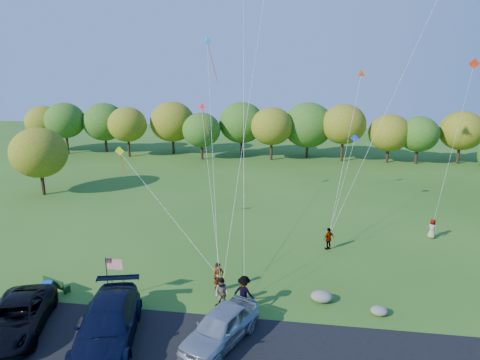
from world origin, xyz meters
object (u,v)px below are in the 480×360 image
Objects in this scene: flyer_a at (219,277)px; park_bench at (54,285)px; minivan_navy at (108,324)px; minivan_silver at (220,327)px; trash_barrel at (47,290)px; flyer_b at (222,293)px; minivan_dark at (17,318)px; flyer_d at (329,239)px; flyer_e at (432,229)px; flyer_c at (244,292)px.

flyer_a reaches higher than park_bench.
minivan_silver is at bearing -5.77° from minivan_navy.
minivan_navy reaches higher than trash_barrel.
flyer_b is at bearing 24.46° from minivan_navy.
minivan_dark is 6.06× the size of trash_barrel.
flyer_e is (8.06, 3.26, -0.06)m from flyer_d.
flyer_e is at bearing 161.54° from flyer_d.
flyer_b is at bearing 26.84° from flyer_c.
flyer_d reaches higher than park_bench.
minivan_dark is 3.53× the size of park_bench.
flyer_a reaches higher than flyer_b.
flyer_e reaches higher than park_bench.
flyer_c is at bearing 2.60° from minivan_dark.
minivan_dark is 3.50× the size of flyer_d.
minivan_navy is 16.80m from flyer_d.
flyer_c reaches higher than flyer_e.
flyer_c is at bearing 19.05° from flyer_d.
flyer_b is (9.76, 3.72, 0.03)m from minivan_dark.
flyer_b is (4.87, 3.83, -0.12)m from minivan_navy.
flyer_e is (13.11, 11.84, -0.20)m from flyer_c.
flyer_c reaches higher than park_bench.
flyer_d is 18.85m from trash_barrel.
park_bench is (-5.22, 3.98, -0.52)m from minivan_navy.
flyer_a is 9.72m from park_bench.
minivan_dark is at bearing -82.34° from trash_barrel.
minivan_silver is 3.21× the size of flyer_e.
flyer_b reaches higher than flyer_d.
flyer_c is (10.99, 3.86, 0.10)m from minivan_dark.
flyer_d is at bearing 62.57° from flyer_e.
flyer_d is (6.28, 8.73, -0.07)m from flyer_b.
minivan_silver is at bearing 23.50° from flyer_d.
flyer_e is at bearing 26.78° from trash_barrel.
minivan_navy is 3.68× the size of flyer_b.
minivan_silver is 2.98× the size of flyer_d.
flyer_c is 11.33m from park_bench.
trash_barrel is (-24.55, -12.39, -0.29)m from flyer_e.
minivan_silver is (5.39, 0.75, -0.12)m from minivan_navy.
flyer_b reaches higher than minivan_dark.
flyer_c is at bearing 100.80° from minivan_silver.
flyer_d is at bearing 13.18° from flyer_a.
flyer_a is 1.10× the size of park_bench.
trash_barrel is (-9.69, -2.13, -0.43)m from flyer_a.
flyer_c is at bearing 82.65° from flyer_e.
minivan_dark is 4.89m from minivan_navy.
flyer_e is at bearing -117.62° from flyer_c.
flyer_b is 10.10m from park_bench.
trash_barrel is at bearing -11.50° from flyer_d.
flyer_d is at bearing 79.21° from flyer_b.
park_bench is at bearing -173.63° from minivan_silver.
minivan_navy is 4.30× the size of flyer_e.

